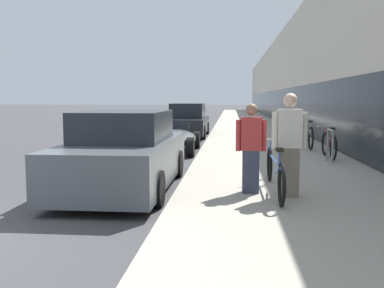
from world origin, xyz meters
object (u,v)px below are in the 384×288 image
Objects in this scene: bike_rack_hoop at (330,142)px; parked_sedan_curbside at (125,154)px; person_bystander at (251,148)px; cruiser_bike_middle at (308,136)px; tandem_bicycle at (275,171)px; cruiser_bike_nearest at (329,145)px; person_rider at (289,145)px; parked_sedan_far at (188,122)px; vintage_roadster_curbside at (170,139)px.

parked_sedan_curbside reaches higher than bike_rack_hoop.
bike_rack_hoop is 0.19× the size of parked_sedan_curbside.
person_bystander is 0.89× the size of cruiser_bike_middle.
person_bystander reaches higher than bike_rack_hoop.
tandem_bicycle is 6.85m from cruiser_bike_middle.
cruiser_bike_nearest is at bearing 78.96° from bike_rack_hoop.
person_rider is 0.36× the size of parked_sedan_far.
person_bystander reaches higher than cruiser_bike_nearest.
bike_rack_hoop is at bearing -32.02° from vintage_roadster_curbside.
parked_sedan_curbside is at bearing -147.11° from bike_rack_hoop.
cruiser_bike_nearest is at bearing 62.93° from person_bystander.
cruiser_bike_middle is 0.44× the size of vintage_roadster_curbside.
parked_sedan_far is (-4.46, 8.67, 0.03)m from bike_rack_hoop.
parked_sedan_far reaches higher than cruiser_bike_nearest.
vintage_roadster_curbside is at bearing 109.70° from person_bystander.
cruiser_bike_nearest is (1.70, 4.77, -0.49)m from person_rider.
person_rider is 3.16m from parked_sedan_curbside.
bike_rack_hoop is (1.54, 3.95, -0.34)m from person_rider.
cruiser_bike_middle is 4.46m from vintage_roadster_curbside.
parked_sedan_curbside is at bearing 160.89° from person_rider.
bike_rack_hoop is 0.51× the size of cruiser_bike_nearest.
person_bystander is at bearing -168.51° from tandem_bicycle.
person_bystander is 6.90m from vintage_roadster_curbside.
parked_sedan_curbside is (-4.51, -2.92, 0.03)m from bike_rack_hoop.
parked_sedan_far reaches higher than tandem_bicycle.
vintage_roadster_curbside is (-4.45, -0.24, -0.11)m from cruiser_bike_middle.
parked_sedan_curbside is at bearing -127.11° from cruiser_bike_middle.
cruiser_bike_nearest reaches higher than vintage_roadster_curbside.
bike_rack_hoop is 5.27m from vintage_roadster_curbside.
vintage_roadster_curbside is (-2.92, 6.74, -0.57)m from person_rider.
person_bystander is 1.80× the size of bike_rack_hoop.
cruiser_bike_nearest is 0.43× the size of vintage_roadster_curbside.
person_rider is 0.99× the size of cruiser_bike_middle.
person_rider is at bearing -19.11° from parked_sedan_curbside.
parked_sedan_curbside is 11.58m from parked_sedan_far.
cruiser_bike_nearest is at bearing 66.90° from tandem_bicycle.
person_bystander is at bearing -117.07° from cruiser_bike_nearest.
bike_rack_hoop is 9.75m from parked_sedan_far.
person_rider is at bearing -61.79° from tandem_bicycle.
parked_sedan_curbside reaches higher than vintage_roadster_curbside.
tandem_bicycle is 12.57m from parked_sedan_far.
cruiser_bike_nearest is 5.99m from parked_sedan_curbside.
tandem_bicycle is 4.81m from cruiser_bike_nearest.
tandem_bicycle is 3.17× the size of bike_rack_hoop.
person_rider is 7.37m from vintage_roadster_curbside.
cruiser_bike_middle is (-0.01, 3.03, -0.13)m from bike_rack_hoop.
parked_sedan_curbside is 0.94× the size of parked_sedan_far.
person_rider reaches higher than cruiser_bike_nearest.
cruiser_bike_middle reaches higher than tandem_bicycle.
person_rider is (0.19, -0.35, 0.49)m from tandem_bicycle.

